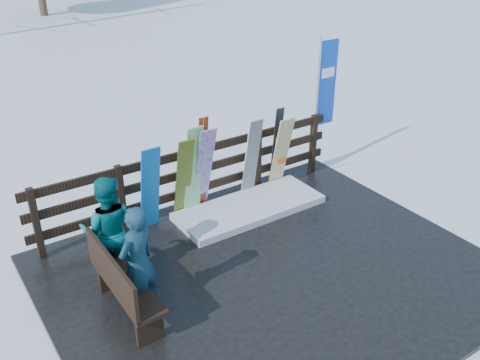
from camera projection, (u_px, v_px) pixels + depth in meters
ground at (272, 277)px, 7.62m from camera, size 700.00×700.00×0.00m
deck at (272, 275)px, 7.60m from camera, size 6.00×5.00×0.08m
fence at (194, 173)px, 8.90m from camera, size 5.60×0.10×1.15m
snow_patch at (250, 208)px, 9.08m from camera, size 2.54×1.00×0.12m
bench at (121, 283)px, 6.56m from camera, size 0.41×1.50×0.97m
snowboard_0 at (150, 189)px, 8.25m from camera, size 0.31×0.33×1.48m
snowboard_1 at (193, 172)px, 8.60m from camera, size 0.29×0.28×1.63m
snowboard_2 at (184, 179)px, 8.54m from camera, size 0.28×0.37×1.47m
snowboard_3 at (203, 171)px, 8.70m from camera, size 0.29×0.46×1.58m
snowboard_4 at (252, 159)px, 9.19m from camera, size 0.27×0.30×1.50m
snowboard_5 at (281, 153)px, 9.53m from camera, size 0.31×0.34×1.39m
ski_pair_a at (202, 165)px, 8.73m from camera, size 0.16×0.21×1.71m
ski_pair_b at (276, 148)px, 9.52m from camera, size 0.17×0.18×1.55m
rental_flag at (324, 89)px, 9.90m from camera, size 0.45×0.04×2.60m
person_front at (138, 263)px, 6.49m from camera, size 0.67×0.57×1.56m
person_back at (108, 230)px, 7.14m from camera, size 0.94×0.87×1.56m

